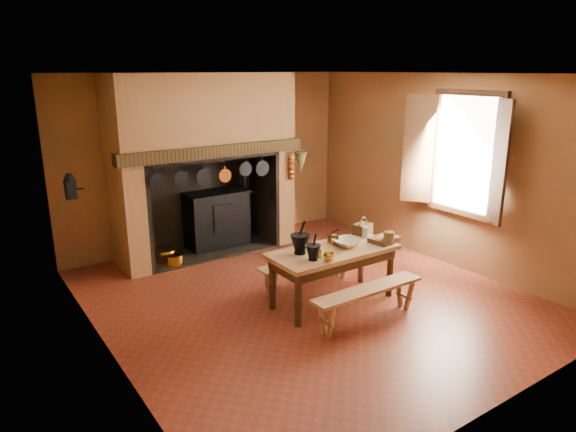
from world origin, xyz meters
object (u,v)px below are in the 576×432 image
object	(u,v)px
coffee_grinder	(333,238)
work_table	(333,258)
wicker_basket	(363,228)
iron_range	(217,218)
bench_front	(368,297)
mixing_bowl	(347,243)

from	to	relation	value
coffee_grinder	work_table	bearing A→B (deg)	-114.39
work_table	wicker_basket	bearing A→B (deg)	20.04
iron_range	bench_front	xyz separation A→B (m)	(0.22, -3.38, -0.17)
work_table	wicker_basket	size ratio (longest dim) A/B	5.66
bench_front	coffee_grinder	world-z (taller)	coffee_grinder
iron_range	mixing_bowl	xyz separation A→B (m)	(0.44, -2.74, 0.27)
bench_front	wicker_basket	world-z (taller)	wicker_basket
coffee_grinder	wicker_basket	bearing A→B (deg)	19.22
coffee_grinder	wicker_basket	distance (m)	0.57
work_table	coffee_grinder	bearing A→B (deg)	52.95
iron_range	work_table	bearing A→B (deg)	-85.41
bench_front	wicker_basket	xyz separation A→B (m)	(0.72, 0.90, 0.47)
bench_front	coffee_grinder	bearing A→B (deg)	79.91
bench_front	coffee_grinder	xyz separation A→B (m)	(0.15, 0.83, 0.46)
bench_front	mixing_bowl	bearing A→B (deg)	71.05
work_table	coffee_grinder	distance (m)	0.30
coffee_grinder	iron_range	bearing A→B (deg)	110.89
iron_range	work_table	distance (m)	2.76
iron_range	wicker_basket	bearing A→B (deg)	-69.30
iron_range	bench_front	size ratio (longest dim) A/B	1.07
iron_range	coffee_grinder	distance (m)	2.59
work_table	mixing_bowl	distance (m)	0.27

